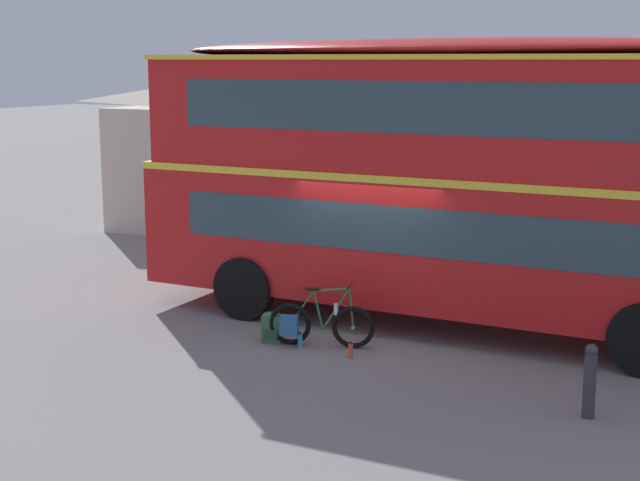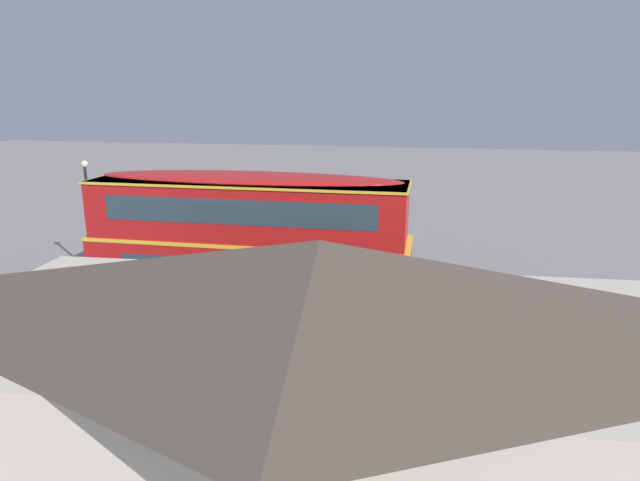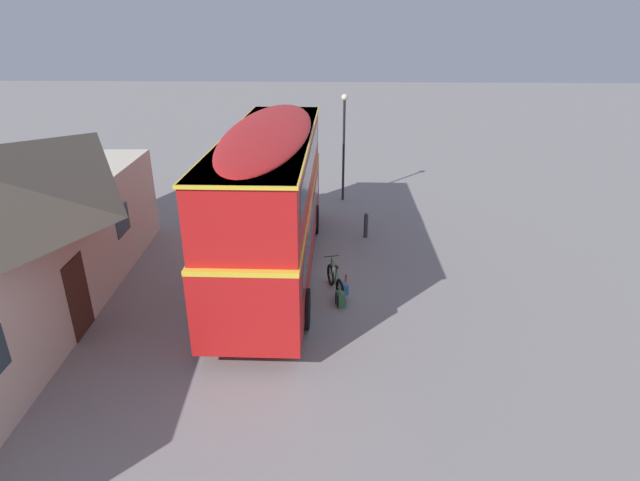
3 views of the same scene
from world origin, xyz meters
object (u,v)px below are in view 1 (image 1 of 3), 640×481
Objects in this scene: backpack_on_ground at (272,327)px; water_bottle_blue_sports at (300,340)px; double_decker_bus at (454,171)px; touring_bicycle at (317,324)px; water_bottle_red_squeeze at (351,351)px; kerb_bollard at (590,380)px.

backpack_on_ground is 0.56m from water_bottle_blue_sports.
double_decker_bus is at bearing 52.65° from water_bottle_blue_sports.
water_bottle_red_squeeze is (0.72, -0.30, -0.25)m from touring_bicycle.
water_bottle_blue_sports is at bearing 172.12° from water_bottle_red_squeeze.
water_bottle_red_squeeze is (1.47, -0.18, -0.14)m from backpack_on_ground.
backpack_on_ground is 1.95× the size of water_bottle_red_squeeze.
water_bottle_red_squeeze is 3.79m from kerb_bollard.
kerb_bollard is at bearing -46.89° from double_decker_bus.
double_decker_bus is 42.19× the size of water_bottle_red_squeeze.
touring_bicycle is (-1.47, -2.05, -2.27)m from double_decker_bus.
water_bottle_blue_sports is at bearing 168.82° from kerb_bollard.
double_decker_bus reaches higher than kerb_bollard.
touring_bicycle reaches higher than water_bottle_blue_sports.
double_decker_bus reaches higher than water_bottle_red_squeeze.
touring_bicycle is 6.67× the size of water_bottle_blue_sports.
double_decker_bus is at bearing 44.26° from backpack_on_ground.
touring_bicycle is 1.69× the size of kerb_bollard.
touring_bicycle is 6.42× the size of water_bottle_red_squeeze.
kerb_bollard reaches higher than water_bottle_blue_sports.
kerb_bollard reaches higher than backpack_on_ground.
kerb_bollard is at bearing -13.82° from touring_bicycle.
backpack_on_ground is (-2.23, -2.17, -2.39)m from double_decker_bus.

